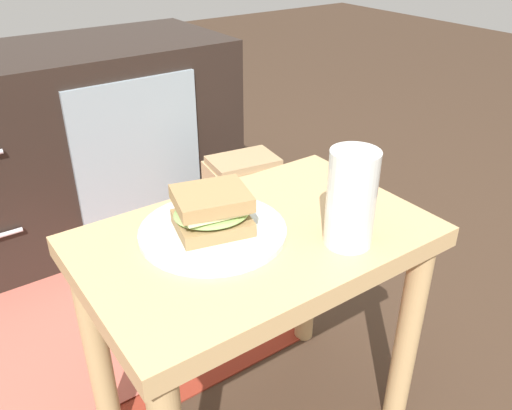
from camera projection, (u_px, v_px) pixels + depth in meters
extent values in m
cube|color=tan|center=(256.00, 241.00, 0.86)|extent=(0.56, 0.36, 0.04)
cylinder|color=tan|center=(407.00, 338.00, 0.99)|extent=(0.04, 0.04, 0.43)
cylinder|color=tan|center=(98.00, 356.00, 0.95)|extent=(0.04, 0.04, 0.43)
cylinder|color=tan|center=(307.00, 264.00, 1.20)|extent=(0.04, 0.04, 0.43)
cube|color=black|center=(72.00, 145.00, 1.61)|extent=(0.96, 0.44, 0.58)
cube|color=#8C9EA8|center=(139.00, 157.00, 1.50)|extent=(0.37, 0.01, 0.44)
cylinder|color=silver|center=(6.00, 234.00, 1.36)|extent=(0.08, 0.01, 0.01)
cube|color=maroon|center=(64.00, 329.00, 1.31)|extent=(0.98, 0.73, 0.01)
cube|color=#BA5B4C|center=(64.00, 328.00, 1.31)|extent=(0.81, 0.60, 0.00)
cylinder|color=silver|center=(213.00, 231.00, 0.85)|extent=(0.24, 0.24, 0.01)
cube|color=#9E7A4C|center=(212.00, 223.00, 0.84)|extent=(0.13, 0.12, 0.02)
ellipsoid|color=#8CB260|center=(212.00, 212.00, 0.83)|extent=(0.14, 0.13, 0.02)
cube|color=beige|center=(212.00, 206.00, 0.82)|extent=(0.12, 0.11, 0.01)
cube|color=#9E7A4C|center=(211.00, 198.00, 0.82)|extent=(0.13, 0.12, 0.02)
cylinder|color=silver|center=(351.00, 199.00, 0.79)|extent=(0.07, 0.07, 0.15)
cylinder|color=orange|center=(351.00, 205.00, 0.79)|extent=(0.07, 0.07, 0.12)
cylinder|color=white|center=(355.00, 164.00, 0.76)|extent=(0.07, 0.07, 0.01)
cube|color=tan|center=(244.00, 214.00, 1.51)|extent=(0.21, 0.17, 0.31)
cube|color=tan|center=(243.00, 161.00, 1.43)|extent=(0.20, 0.15, 0.02)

